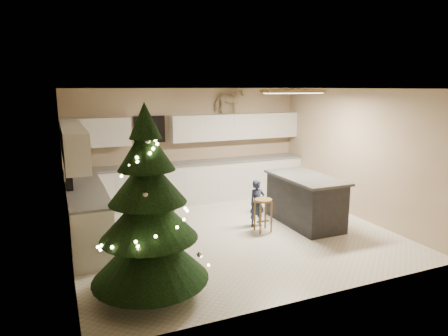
{
  "coord_description": "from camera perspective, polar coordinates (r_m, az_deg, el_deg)",
  "views": [
    {
      "loc": [
        -2.84,
        -6.32,
        2.63
      ],
      "look_at": [
        0.0,
        0.35,
        1.15
      ],
      "focal_mm": 32.0,
      "sensor_mm": 36.0,
      "label": 1
    }
  ],
  "objects": [
    {
      "name": "ground_plane",
      "position": [
        7.41,
        1.07,
        -9.25
      ],
      "size": [
        5.5,
        5.5,
        0.0
      ],
      "primitive_type": "plane",
      "color": "silver"
    },
    {
      "name": "christmas_tree",
      "position": [
        5.09,
        -10.7,
        -7.22
      ],
      "size": [
        1.54,
        1.49,
        2.46
      ],
      "rotation": [
        0.0,
        0.0,
        -0.42
      ],
      "color": "#3F2816",
      "rests_on": "ground_plane"
    },
    {
      "name": "rocking_horse",
      "position": [
        9.46,
        0.79,
        9.53
      ],
      "size": [
        0.67,
        0.33,
        0.58
      ],
      "rotation": [
        0.0,
        0.0,
        1.52
      ],
      "color": "olive",
      "rests_on": "cabinetry"
    },
    {
      "name": "cabinetry",
      "position": [
        8.41,
        -9.21,
        -1.47
      ],
      "size": [
        5.5,
        3.2,
        2.0
      ],
      "color": "silver",
      "rests_on": "ground_plane"
    },
    {
      "name": "island",
      "position": [
        7.91,
        11.49,
        -4.49
      ],
      "size": [
        0.9,
        1.7,
        0.95
      ],
      "color": "black",
      "rests_on": "ground_plane"
    },
    {
      "name": "toddler",
      "position": [
        7.65,
        4.75,
        -5.04
      ],
      "size": [
        0.35,
        0.25,
        0.9
      ],
      "primitive_type": "imported",
      "rotation": [
        0.0,
        0.0,
        0.12
      ],
      "color": "#202941",
      "rests_on": "ground_plane"
    },
    {
      "name": "bar_stool",
      "position": [
        7.39,
        5.62,
        -5.59
      ],
      "size": [
        0.32,
        0.32,
        0.61
      ],
      "rotation": [
        0.0,
        0.0,
        -0.03
      ],
      "color": "olive",
      "rests_on": "ground_plane"
    },
    {
      "name": "room_shell",
      "position": [
        7.0,
        1.29,
        4.31
      ],
      "size": [
        5.52,
        5.02,
        2.61
      ],
      "color": "tan",
      "rests_on": "ground_plane"
    }
  ]
}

